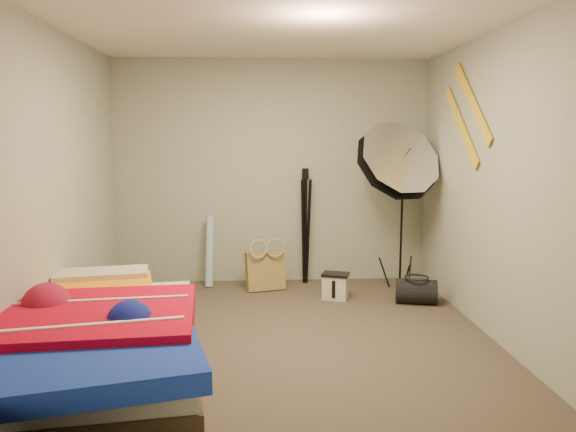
{
  "coord_description": "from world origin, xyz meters",
  "views": [
    {
      "loc": [
        -0.19,
        -4.33,
        1.66
      ],
      "look_at": [
        0.1,
        0.6,
        0.95
      ],
      "focal_mm": 35.0,
      "sensor_mm": 36.0,
      "label": 1
    }
  ],
  "objects": [
    {
      "name": "floor",
      "position": [
        0.0,
        0.0,
        0.0
      ],
      "size": [
        4.0,
        4.0,
        0.0
      ],
      "primitive_type": "plane",
      "color": "#4E4339",
      "rests_on": "ground"
    },
    {
      "name": "ceiling",
      "position": [
        0.0,
        0.0,
        2.5
      ],
      "size": [
        4.0,
        4.0,
        0.0
      ],
      "primitive_type": "plane",
      "rotation": [
        3.14,
        0.0,
        0.0
      ],
      "color": "silver",
      "rests_on": "wall_back"
    },
    {
      "name": "wall_back",
      "position": [
        0.0,
        2.0,
        1.25
      ],
      "size": [
        3.5,
        0.0,
        3.5
      ],
      "primitive_type": "plane",
      "rotation": [
        1.57,
        0.0,
        0.0
      ],
      "color": "#99A091",
      "rests_on": "floor"
    },
    {
      "name": "wall_front",
      "position": [
        0.0,
        -2.0,
        1.25
      ],
      "size": [
        3.5,
        0.0,
        3.5
      ],
      "primitive_type": "plane",
      "rotation": [
        -1.57,
        0.0,
        0.0
      ],
      "color": "#99A091",
      "rests_on": "floor"
    },
    {
      "name": "wall_left",
      "position": [
        -1.75,
        0.0,
        1.25
      ],
      "size": [
        0.0,
        4.0,
        4.0
      ],
      "primitive_type": "plane",
      "rotation": [
        1.57,
        0.0,
        1.57
      ],
      "color": "#99A091",
      "rests_on": "floor"
    },
    {
      "name": "wall_right",
      "position": [
        1.75,
        0.0,
        1.25
      ],
      "size": [
        0.0,
        4.0,
        4.0
      ],
      "primitive_type": "plane",
      "rotation": [
        1.57,
        0.0,
        -1.57
      ],
      "color": "#99A091",
      "rests_on": "floor"
    },
    {
      "name": "tote_bag",
      "position": [
        -0.09,
        1.6,
        0.21
      ],
      "size": [
        0.45,
        0.28,
        0.43
      ],
      "primitive_type": "cube",
      "rotation": [
        -0.14,
        0.0,
        0.27
      ],
      "color": "#99874E",
      "rests_on": "floor"
    },
    {
      "name": "wrapping_roll",
      "position": [
        -0.7,
        1.81,
        0.39
      ],
      "size": [
        0.12,
        0.23,
        0.78
      ],
      "primitive_type": "cylinder",
      "rotation": [
        -0.17,
        0.0,
        -0.13
      ],
      "color": "#5185C7",
      "rests_on": "floor"
    },
    {
      "name": "camera_case",
      "position": [
        0.62,
        1.21,
        0.12
      ],
      "size": [
        0.29,
        0.25,
        0.25
      ],
      "primitive_type": "cube",
      "rotation": [
        0.0,
        0.0,
        -0.34
      ],
      "color": "beige",
      "rests_on": "floor"
    },
    {
      "name": "duffel_bag",
      "position": [
        1.4,
        1.0,
        0.12
      ],
      "size": [
        0.45,
        0.33,
        0.24
      ],
      "primitive_type": "cylinder",
      "rotation": [
        0.0,
        1.57,
        -0.24
      ],
      "color": "black",
      "rests_on": "floor"
    },
    {
      "name": "wall_stripe_upper",
      "position": [
        1.73,
        0.6,
        1.95
      ],
      "size": [
        0.02,
        0.91,
        0.78
      ],
      "primitive_type": "cube",
      "rotation": [
        0.7,
        0.0,
        0.0
      ],
      "color": "gold",
      "rests_on": "wall_right"
    },
    {
      "name": "wall_stripe_lower",
      "position": [
        1.73,
        0.85,
        1.75
      ],
      "size": [
        0.02,
        0.91,
        0.78
      ],
      "primitive_type": "cube",
      "rotation": [
        0.7,
        0.0,
        0.0
      ],
      "color": "gold",
      "rests_on": "wall_right"
    },
    {
      "name": "bed",
      "position": [
        -1.29,
        -0.76,
        0.3
      ],
      "size": [
        1.75,
        2.33,
        0.6
      ],
      "color": "#443121",
      "rests_on": "floor"
    },
    {
      "name": "photo_umbrella",
      "position": [
        1.28,
        1.46,
        1.37
      ],
      "size": [
        1.04,
        0.83,
        1.91
      ],
      "color": "black",
      "rests_on": "floor"
    },
    {
      "name": "camera_tripod",
      "position": [
        0.37,
        1.87,
        0.75
      ],
      "size": [
        0.08,
        0.08,
        1.3
      ],
      "color": "black",
      "rests_on": "floor"
    }
  ]
}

